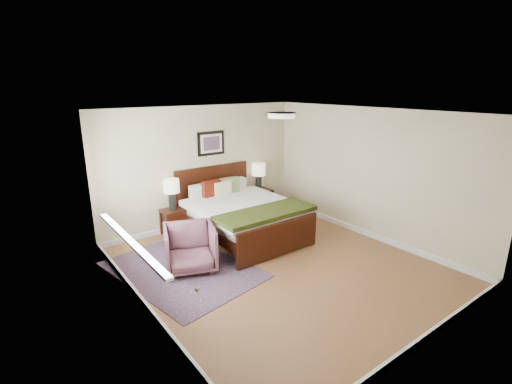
# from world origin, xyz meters

# --- Properties ---
(floor) EXTENTS (5.00, 5.00, 0.00)m
(floor) POSITION_xyz_m (0.00, 0.00, 0.00)
(floor) COLOR #8F5C37
(floor) RESTS_ON ground
(back_wall) EXTENTS (4.50, 0.04, 2.50)m
(back_wall) POSITION_xyz_m (0.00, 2.50, 1.25)
(back_wall) COLOR beige
(back_wall) RESTS_ON ground
(front_wall) EXTENTS (4.50, 0.04, 2.50)m
(front_wall) POSITION_xyz_m (0.00, -2.50, 1.25)
(front_wall) COLOR beige
(front_wall) RESTS_ON ground
(left_wall) EXTENTS (0.04, 5.00, 2.50)m
(left_wall) POSITION_xyz_m (-2.25, 0.00, 1.25)
(left_wall) COLOR beige
(left_wall) RESTS_ON ground
(right_wall) EXTENTS (0.04, 5.00, 2.50)m
(right_wall) POSITION_xyz_m (2.25, 0.00, 1.25)
(right_wall) COLOR beige
(right_wall) RESTS_ON ground
(ceiling) EXTENTS (4.50, 5.00, 0.02)m
(ceiling) POSITION_xyz_m (0.00, 0.00, 2.50)
(ceiling) COLOR white
(ceiling) RESTS_ON back_wall
(window) EXTENTS (0.11, 2.72, 1.32)m
(window) POSITION_xyz_m (-2.20, 0.70, 1.38)
(window) COLOR silver
(window) RESTS_ON left_wall
(door) EXTENTS (0.06, 1.00, 2.18)m
(door) POSITION_xyz_m (-2.23, -1.75, 1.07)
(door) COLOR silver
(door) RESTS_ON ground
(ceil_fixture) EXTENTS (0.44, 0.44, 0.08)m
(ceil_fixture) POSITION_xyz_m (0.00, 0.00, 2.47)
(ceil_fixture) COLOR white
(ceil_fixture) RESTS_ON ceiling
(bed) EXTENTS (1.87, 2.27, 1.22)m
(bed) POSITION_xyz_m (0.21, 1.38, 0.56)
(bed) COLOR #331207
(bed) RESTS_ON ground
(wall_art) EXTENTS (0.62, 0.05, 0.50)m
(wall_art) POSITION_xyz_m (0.21, 2.47, 1.72)
(wall_art) COLOR black
(wall_art) RESTS_ON back_wall
(nightstand_left) EXTENTS (0.44, 0.40, 0.53)m
(nightstand_left) POSITION_xyz_m (-0.82, 2.25, 0.41)
(nightstand_left) COLOR #331207
(nightstand_left) RESTS_ON ground
(nightstand_right) EXTENTS (0.57, 0.43, 0.57)m
(nightstand_right) POSITION_xyz_m (1.30, 2.26, 0.36)
(nightstand_right) COLOR #331207
(nightstand_right) RESTS_ON ground
(lamp_left) EXTENTS (0.31, 0.31, 0.61)m
(lamp_left) POSITION_xyz_m (-0.82, 2.27, 0.95)
(lamp_left) COLOR black
(lamp_left) RESTS_ON nightstand_left
(lamp_right) EXTENTS (0.31, 0.31, 0.61)m
(lamp_right) POSITION_xyz_m (1.30, 2.27, 0.99)
(lamp_right) COLOR black
(lamp_right) RESTS_ON nightstand_right
(armchair) EXTENTS (1.02, 1.04, 0.74)m
(armchair) POSITION_xyz_m (-1.22, 0.77, 0.37)
(armchair) COLOR brown
(armchair) RESTS_ON ground
(rug_persian) EXTENTS (2.15, 2.73, 0.01)m
(rug_persian) POSITION_xyz_m (-1.35, 0.82, 0.01)
(rug_persian) COLOR #0C0C3D
(rug_persian) RESTS_ON ground
(rug_navy) EXTENTS (0.80, 1.12, 0.01)m
(rug_navy) POSITION_xyz_m (1.15, 1.80, 0.01)
(rug_navy) COLOR black
(rug_navy) RESTS_ON ground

